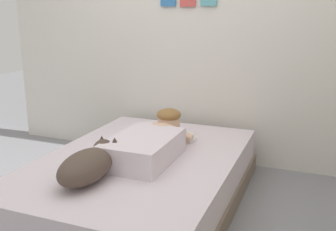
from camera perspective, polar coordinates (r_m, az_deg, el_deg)
name	(u,v)px	position (r m, az deg, el deg)	size (l,w,h in m)	color
ground_plane	(118,226)	(2.76, -7.39, -15.90)	(12.03, 12.03, 0.00)	gray
back_wall	(190,31)	(3.76, 3.27, 12.38)	(4.01, 0.12, 2.50)	silver
bed	(141,181)	(2.94, -4.04, -9.64)	(1.40, 2.03, 0.38)	#726051
pillow	(158,130)	(3.32, -1.44, -2.12)	(0.52, 0.32, 0.11)	silver
person_lying	(151,141)	(2.88, -2.51, -3.76)	(0.43, 0.92, 0.27)	silver
dog	(88,164)	(2.49, -11.66, -7.08)	(0.26, 0.57, 0.21)	#4C3D33
coffee_cup	(188,138)	(3.17, 2.98, -3.29)	(0.12, 0.09, 0.07)	white
cell_phone	(98,161)	(2.82, -10.23, -6.56)	(0.07, 0.14, 0.01)	black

